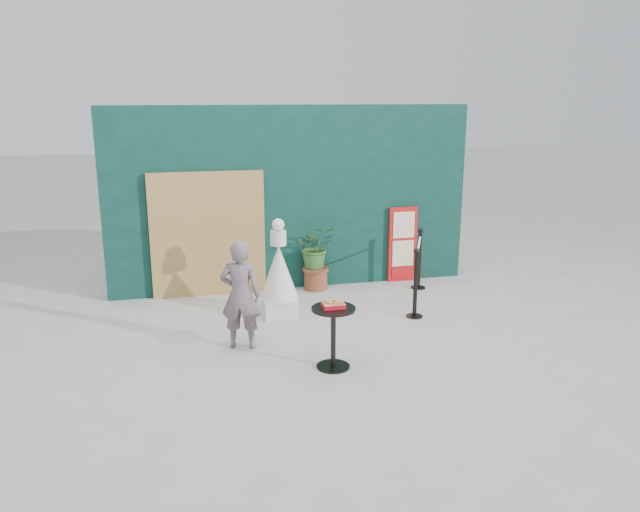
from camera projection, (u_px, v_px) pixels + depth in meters
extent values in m
plane|color=#ADAAA5|center=(343.00, 358.00, 7.69)|extent=(60.00, 60.00, 0.00)
cube|color=#0A2F23|center=(292.00, 198.00, 10.28)|extent=(6.00, 0.30, 3.00)
cube|color=tan|center=(208.00, 235.00, 9.88)|extent=(1.80, 0.08, 2.00)
imported|color=slate|center=(241.00, 295.00, 7.84)|extent=(0.59, 0.48, 1.41)
cube|color=red|center=(402.00, 244.00, 10.75)|extent=(0.50, 0.06, 1.30)
cube|color=beige|center=(404.00, 225.00, 10.63)|extent=(0.38, 0.02, 0.45)
cube|color=beige|center=(403.00, 253.00, 10.76)|extent=(0.38, 0.02, 0.45)
cube|color=red|center=(402.00, 273.00, 10.84)|extent=(0.38, 0.02, 0.18)
cube|color=silver|center=(279.00, 306.00, 9.17)|extent=(0.48, 0.48, 0.26)
cone|color=silver|center=(279.00, 272.00, 9.04)|extent=(0.56, 0.56, 0.79)
cylinder|color=white|center=(278.00, 238.00, 8.91)|extent=(0.23, 0.23, 0.21)
sphere|color=white|center=(278.00, 225.00, 8.87)|extent=(0.18, 0.18, 0.18)
cylinder|color=black|center=(333.00, 366.00, 7.42)|extent=(0.40, 0.40, 0.02)
cylinder|color=black|center=(333.00, 339.00, 7.34)|extent=(0.06, 0.06, 0.72)
cylinder|color=black|center=(333.00, 309.00, 7.24)|extent=(0.52, 0.52, 0.03)
cube|color=red|center=(333.00, 306.00, 7.23)|extent=(0.26, 0.19, 0.05)
cube|color=red|center=(333.00, 303.00, 7.23)|extent=(0.24, 0.17, 0.00)
cube|color=tan|center=(330.00, 302.00, 7.22)|extent=(0.15, 0.14, 0.02)
cube|color=gold|center=(338.00, 302.00, 7.22)|extent=(0.13, 0.13, 0.02)
cone|color=gold|center=(334.00, 299.00, 7.27)|extent=(0.06, 0.06, 0.06)
cylinder|color=brown|center=(316.00, 280.00, 10.39)|extent=(0.39, 0.39, 0.32)
cylinder|color=brown|center=(316.00, 269.00, 10.34)|extent=(0.43, 0.43, 0.05)
imported|color=#33622A|center=(316.00, 247.00, 10.25)|extent=(0.64, 0.55, 0.71)
cylinder|color=black|center=(414.00, 316.00, 9.12)|extent=(0.24, 0.24, 0.02)
cylinder|color=black|center=(415.00, 285.00, 9.00)|extent=(0.06, 0.06, 0.96)
sphere|color=black|center=(417.00, 251.00, 8.87)|extent=(0.09, 0.09, 0.09)
cylinder|color=black|center=(418.00, 287.00, 10.48)|extent=(0.24, 0.24, 0.02)
cylinder|color=black|center=(419.00, 261.00, 10.36)|extent=(0.06, 0.06, 0.96)
sphere|color=black|center=(420.00, 231.00, 10.23)|extent=(0.09, 0.09, 0.09)
cylinder|color=white|center=(419.00, 247.00, 9.58)|extent=(0.63, 1.31, 0.03)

